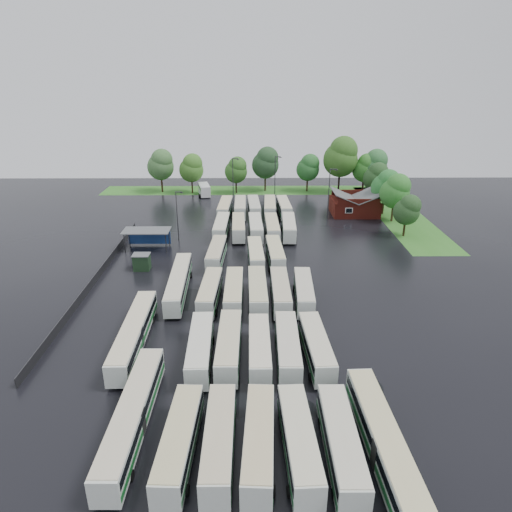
{
  "coord_description": "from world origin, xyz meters",
  "views": [
    {
      "loc": [
        1.42,
        -54.39,
        29.47
      ],
      "look_at": [
        2.0,
        12.0,
        2.5
      ],
      "focal_mm": 32.0,
      "sensor_mm": 36.0,
      "label": 1
    }
  ],
  "objects_px": {
    "artic_bus_east": "(385,446)",
    "artic_bus_west_a": "(133,415)",
    "brick_building": "(354,206)",
    "minibus": "(204,189)"
  },
  "relations": [
    {
      "from": "brick_building",
      "to": "minibus",
      "type": "xyz_separation_m",
      "value": [
        -34.77,
        16.7,
        -0.29
      ]
    },
    {
      "from": "brick_building",
      "to": "artic_bus_east",
      "type": "height_order",
      "value": "brick_building"
    },
    {
      "from": "artic_bus_west_a",
      "to": "artic_bus_east",
      "type": "xyz_separation_m",
      "value": [
        21.03,
        -3.8,
        0.03
      ]
    },
    {
      "from": "artic_bus_west_a",
      "to": "minibus",
      "type": "height_order",
      "value": "artic_bus_west_a"
    },
    {
      "from": "artic_bus_west_a",
      "to": "brick_building",
      "type": "bearing_deg",
      "value": 63.82
    },
    {
      "from": "artic_bus_east",
      "to": "minibus",
      "type": "relative_size",
      "value": 2.46
    },
    {
      "from": "artic_bus_east",
      "to": "artic_bus_west_a",
      "type": "bearing_deg",
      "value": 167.63
    },
    {
      "from": "artic_bus_west_a",
      "to": "artic_bus_east",
      "type": "bearing_deg",
      "value": -9.64
    },
    {
      "from": "artic_bus_east",
      "to": "minibus",
      "type": "xyz_separation_m",
      "value": [
        -22.75,
        85.99,
        -0.16
      ]
    },
    {
      "from": "brick_building",
      "to": "artic_bus_west_a",
      "type": "distance_m",
      "value": 73.36
    }
  ]
}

